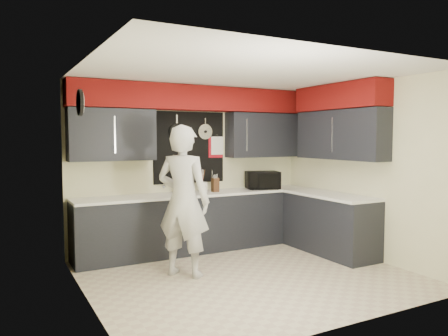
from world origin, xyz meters
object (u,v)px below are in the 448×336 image
utensil_crock (203,187)px  person (183,201)px  knife_block (215,185)px  microwave (263,180)px  coffee_maker (185,182)px

utensil_crock → person: bearing=-127.0°
knife_block → person: bearing=-133.2°
microwave → coffee_maker: (-1.39, 0.04, 0.04)m
coffee_maker → person: bearing=-105.5°
knife_block → utensil_crock: (-0.20, 0.02, -0.03)m
coffee_maker → person: person is taller
microwave → person: bearing=-135.6°
microwave → coffee_maker: bearing=-165.6°
coffee_maker → person: 1.15m
knife_block → coffee_maker: (-0.51, 0.02, 0.07)m
utensil_crock → microwave: bearing=-2.4°
microwave → utensil_crock: microwave is taller
microwave → person: person is taller
microwave → knife_block: (-0.88, 0.03, -0.04)m
knife_block → coffee_maker: 0.52m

